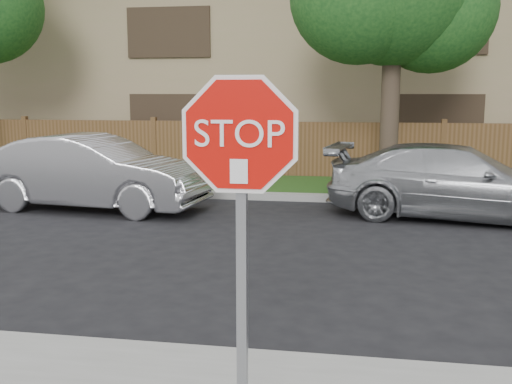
# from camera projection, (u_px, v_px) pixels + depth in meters

# --- Properties ---
(ground) EXTENTS (90.00, 90.00, 0.00)m
(ground) POSITION_uv_depth(u_px,v_px,m) (162.00, 352.00, 5.60)
(ground) COLOR black
(ground) RESTS_ON ground
(far_curb) EXTENTS (70.00, 0.30, 0.15)m
(far_curb) POSITION_uv_depth(u_px,v_px,m) (277.00, 197.00, 13.51)
(far_curb) COLOR gray
(far_curb) RESTS_ON ground
(grass_strip) EXTENTS (70.00, 3.00, 0.12)m
(grass_strip) POSITION_uv_depth(u_px,v_px,m) (286.00, 186.00, 15.12)
(grass_strip) COLOR #1E4714
(grass_strip) RESTS_ON ground
(fence) EXTENTS (70.00, 0.12, 1.60)m
(fence) POSITION_uv_depth(u_px,v_px,m) (293.00, 151.00, 16.55)
(fence) COLOR #52361D
(fence) RESTS_ON ground
(apartment_building) EXTENTS (35.20, 9.20, 7.20)m
(apartment_building) POSITION_uv_depth(u_px,v_px,m) (310.00, 61.00, 21.55)
(apartment_building) COLOR #96885D
(apartment_building) RESTS_ON ground
(stop_sign) EXTENTS (1.01, 0.13, 2.55)m
(stop_sign) POSITION_uv_depth(u_px,v_px,m) (240.00, 187.00, 3.69)
(stop_sign) COLOR gray
(stop_sign) RESTS_ON sidewalk_near
(sedan_left) EXTENTS (4.84, 2.15, 1.54)m
(sedan_left) POSITION_uv_depth(u_px,v_px,m) (93.00, 173.00, 12.29)
(sedan_left) COLOR #A8A8AD
(sedan_left) RESTS_ON ground
(sedan_right) EXTENTS (5.14, 2.73, 1.42)m
(sedan_right) POSITION_uv_depth(u_px,v_px,m) (456.00, 182.00, 11.46)
(sedan_right) COLOR #A1A3A7
(sedan_right) RESTS_ON ground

